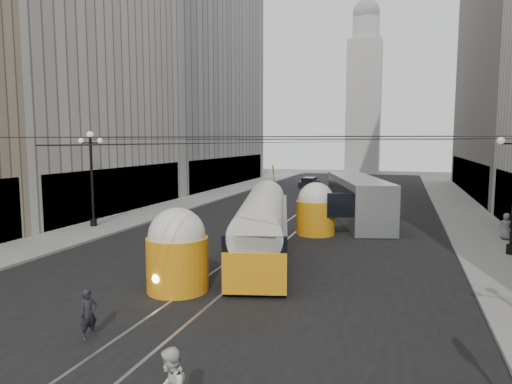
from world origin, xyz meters
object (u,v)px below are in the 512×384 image
Objects in this scene: city_bus at (357,197)px; streetcar at (263,225)px; pedestrian_sidewalk_right at (506,226)px; pedestrian_crossing_a at (89,314)px.

streetcar is at bearing -106.70° from city_bus.
streetcar reaches higher than city_bus.
pedestrian_sidewalk_right is (8.98, -4.54, -0.84)m from city_bus.
city_bus is 8.79× the size of pedestrian_crossing_a.
streetcar is 9.98× the size of pedestrian_crossing_a.
pedestrian_sidewalk_right is (14.65, 18.44, 0.18)m from pedestrian_crossing_a.
city_bus is 10.09m from pedestrian_sidewalk_right.
city_bus is 8.45× the size of pedestrian_sidewalk_right.
city_bus reaches higher than pedestrian_crossing_a.
city_bus is (3.60, 12.01, 0.13)m from streetcar.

